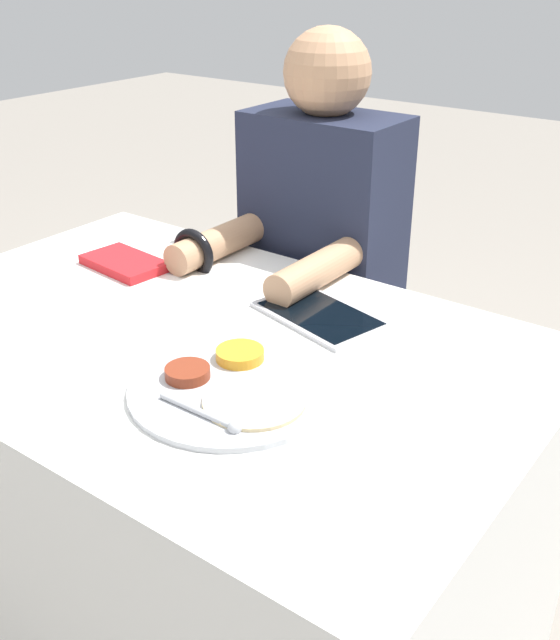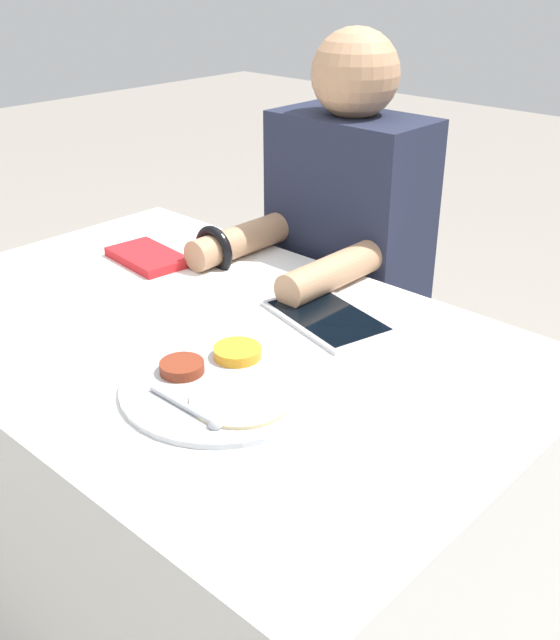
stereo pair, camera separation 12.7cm
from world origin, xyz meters
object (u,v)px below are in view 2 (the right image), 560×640
thali_tray (223,383)px  person_diner (343,308)px  red_notebook (148,258)px  tablet_device (328,317)px

thali_tray → person_diner: (-0.26, 0.63, -0.17)m
thali_tray → red_notebook: 0.57m
tablet_device → person_diner: person_diner is taller
red_notebook → person_diner: person_diner is taller
red_notebook → tablet_device: 0.48m
tablet_device → thali_tray: bearing=-83.4°
red_notebook → tablet_device: bearing=5.9°
thali_tray → tablet_device: (-0.03, 0.30, -0.00)m
red_notebook → thali_tray: bearing=-26.1°
person_diner → red_notebook: bearing=-124.0°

